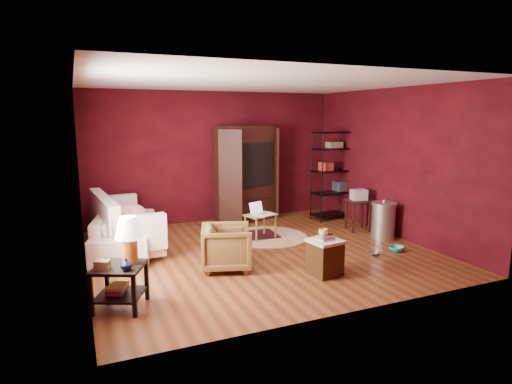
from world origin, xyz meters
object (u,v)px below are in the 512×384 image
at_px(sofa, 125,224).
at_px(wire_shelving, 334,171).
at_px(armchair, 227,245).
at_px(laptop_desk, 260,217).
at_px(tv_armoire, 246,172).
at_px(hamper, 325,256).
at_px(side_table, 124,254).

xyz_separation_m(sofa, wire_shelving, (4.55, 0.50, 0.63)).
bearing_deg(armchair, laptop_desk, -23.24).
xyz_separation_m(tv_armoire, wire_shelving, (1.84, -0.63, -0.01)).
bearing_deg(wire_shelving, laptop_desk, -164.20).
distance_m(hamper, wire_shelving, 3.64).
distance_m(armchair, wire_shelving, 3.95).
xyz_separation_m(side_table, wire_shelving, (4.81, 2.86, 0.41)).
relative_size(sofa, tv_armoire, 1.09).
height_order(hamper, wire_shelving, wire_shelving).
distance_m(sofa, tv_armoire, 3.00).
xyz_separation_m(hamper, wire_shelving, (2.04, 2.91, 0.79)).
relative_size(armchair, hamper, 1.23).
bearing_deg(sofa, tv_armoire, -54.47).
distance_m(laptop_desk, tv_armoire, 1.65).
distance_m(sofa, hamper, 3.48).
bearing_deg(tv_armoire, hamper, -112.85).
height_order(sofa, armchair, sofa).
relative_size(armchair, side_table, 0.67).
bearing_deg(armchair, hamper, -104.95).
relative_size(hamper, laptop_desk, 0.88).
bearing_deg(side_table, hamper, -0.94).
relative_size(side_table, wire_shelving, 0.57).
height_order(side_table, laptop_desk, side_table).
xyz_separation_m(laptop_desk, tv_armoire, (0.31, 1.48, 0.66)).
bearing_deg(wire_shelving, sofa, -179.28).
height_order(hamper, tv_armoire, tv_armoire).
bearing_deg(sofa, armchair, -128.82).
xyz_separation_m(armchair, wire_shelving, (3.26, 2.12, 0.70)).
bearing_deg(tv_armoire, sofa, -176.92).
distance_m(armchair, hamper, 1.46).
bearing_deg(sofa, side_table, -173.55).
height_order(sofa, tv_armoire, tv_armoire).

